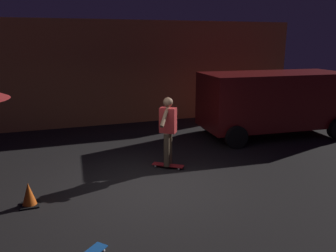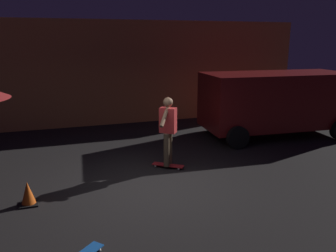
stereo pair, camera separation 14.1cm
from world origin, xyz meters
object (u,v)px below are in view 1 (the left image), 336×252
Objects in this scene: skateboard_ridden at (168,165)px; skater at (168,127)px; traffic_cone at (29,195)px; parked_van at (273,100)px.

skater reaches higher than skateboard_ridden.
skater is at bearing 17.86° from traffic_cone.
parked_van reaches higher than skater.
parked_van reaches higher than traffic_cone.
traffic_cone is (-7.31, -2.69, -0.95)m from parked_van.
traffic_cone is at bearing -159.78° from parked_van.
skateboard_ridden is at bearing 17.86° from traffic_cone.
skater is at bearing -158.07° from parked_van.
skateboard_ridden is 0.44× the size of skater.
parked_van is at bearing 21.93° from skateboard_ridden.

